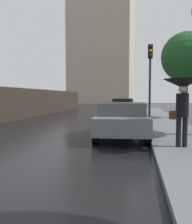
{
  "coord_description": "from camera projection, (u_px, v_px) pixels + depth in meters",
  "views": [
    {
      "loc": [
        3.53,
        -1.06,
        1.57
      ],
      "look_at": [
        1.97,
        8.15,
        0.96
      ],
      "focal_mm": 38.24,
      "sensor_mm": 36.0,
      "label": 1
    }
  ],
  "objects": [
    {
      "name": "car_grey_near_kerb",
      "position": [
        122.0,
        119.0,
        9.02
      ],
      "size": [
        2.07,
        4.14,
        1.34
      ],
      "rotation": [
        0.0,
        0.0,
        0.05
      ],
      "color": "slate",
      "rests_on": "ground"
    },
    {
      "name": "street_tree_near",
      "position": [
        187.0,
        57.0,
        15.75
      ],
      "size": [
        3.31,
        3.31,
        5.82
      ],
      "color": "#4C3823",
      "rests_on": "ground"
    },
    {
      "name": "distant_tower",
      "position": [
        103.0,
        45.0,
        53.08
      ],
      "size": [
        13.91,
        12.83,
        28.92
      ],
      "color": "#B2A88E",
      "rests_on": "ground"
    },
    {
      "name": "traffic_light",
      "position": [
        150.0,
        69.0,
        13.36
      ],
      "size": [
        0.26,
        0.39,
        4.32
      ],
      "color": "black",
      "rests_on": "sidewalk_strip"
    },
    {
      "name": "car_black_mid_road",
      "position": [
        123.0,
        106.0,
        19.52
      ],
      "size": [
        1.9,
        3.92,
        1.4
      ],
      "rotation": [
        0.0,
        0.0,
        0.01
      ],
      "color": "black",
      "rests_on": "ground"
    },
    {
      "name": "pedestrian_with_umbrella_near",
      "position": [
        183.0,
        92.0,
        6.68
      ],
      "size": [
        1.07,
        1.07,
        1.92
      ],
      "rotation": [
        0.0,
        0.0,
        0.16
      ],
      "color": "black",
      "rests_on": "sidewalk_strip"
    }
  ]
}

